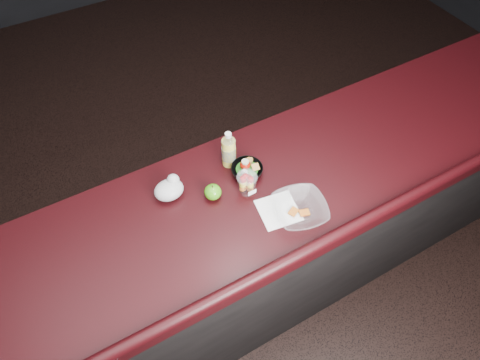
{
  "coord_description": "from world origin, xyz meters",
  "views": [
    {
      "loc": [
        -0.51,
        -0.62,
        2.49
      ],
      "look_at": [
        0.02,
        0.33,
        1.1
      ],
      "focal_mm": 32.0,
      "sensor_mm": 36.0,
      "label": 1
    }
  ],
  "objects_px": {
    "lemonade_bottle": "(229,151)",
    "green_apple": "(213,192)",
    "fruit_cup": "(247,182)",
    "snack_bowl": "(247,170)",
    "takeout_bowl": "(299,209)"
  },
  "relations": [
    {
      "from": "lemonade_bottle",
      "to": "green_apple",
      "type": "relative_size",
      "value": 2.54
    },
    {
      "from": "fruit_cup",
      "to": "snack_bowl",
      "type": "height_order",
      "value": "fruit_cup"
    },
    {
      "from": "lemonade_bottle",
      "to": "takeout_bowl",
      "type": "height_order",
      "value": "lemonade_bottle"
    },
    {
      "from": "green_apple",
      "to": "lemonade_bottle",
      "type": "bearing_deg",
      "value": 41.6
    },
    {
      "from": "fruit_cup",
      "to": "takeout_bowl",
      "type": "distance_m",
      "value": 0.24
    },
    {
      "from": "snack_bowl",
      "to": "takeout_bowl",
      "type": "bearing_deg",
      "value": -73.64
    },
    {
      "from": "lemonade_bottle",
      "to": "green_apple",
      "type": "height_order",
      "value": "lemonade_bottle"
    },
    {
      "from": "fruit_cup",
      "to": "takeout_bowl",
      "type": "bearing_deg",
      "value": -56.81
    },
    {
      "from": "lemonade_bottle",
      "to": "snack_bowl",
      "type": "height_order",
      "value": "lemonade_bottle"
    },
    {
      "from": "lemonade_bottle",
      "to": "green_apple",
      "type": "bearing_deg",
      "value": -138.4
    },
    {
      "from": "lemonade_bottle",
      "to": "takeout_bowl",
      "type": "bearing_deg",
      "value": -71.98
    },
    {
      "from": "lemonade_bottle",
      "to": "takeout_bowl",
      "type": "xyz_separation_m",
      "value": [
        0.12,
        -0.38,
        -0.05
      ]
    },
    {
      "from": "green_apple",
      "to": "takeout_bowl",
      "type": "bearing_deg",
      "value": -42.46
    },
    {
      "from": "green_apple",
      "to": "fruit_cup",
      "type": "bearing_deg",
      "value": -18.27
    },
    {
      "from": "lemonade_bottle",
      "to": "fruit_cup",
      "type": "relative_size",
      "value": 1.53
    }
  ]
}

